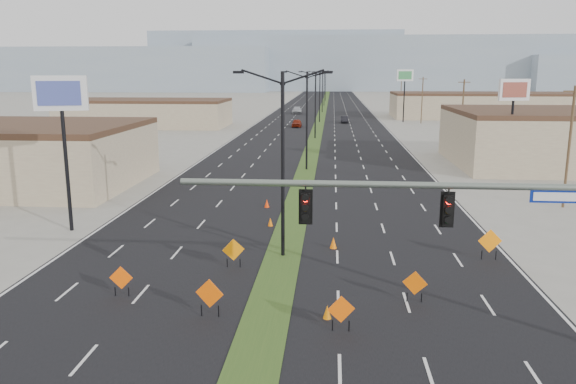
# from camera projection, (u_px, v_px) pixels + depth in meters

# --- Properties ---
(ground) EXTENTS (600.00, 600.00, 0.00)m
(ground) POSITION_uv_depth(u_px,v_px,m) (252.00, 367.00, 19.34)
(ground) COLOR gray
(ground) RESTS_ON ground
(road_surface) EXTENTS (25.00, 400.00, 0.02)m
(road_surface) POSITION_uv_depth(u_px,v_px,m) (320.00, 121.00, 116.80)
(road_surface) COLOR black
(road_surface) RESTS_ON ground
(median_strip) EXTENTS (2.00, 400.00, 0.04)m
(median_strip) POSITION_uv_depth(u_px,v_px,m) (320.00, 121.00, 116.80)
(median_strip) COLOR #2D4E1C
(median_strip) RESTS_ON ground
(building_sw_far) EXTENTS (30.00, 14.00, 4.50)m
(building_sw_far) POSITION_uv_depth(u_px,v_px,m) (146.00, 114.00, 104.17)
(building_sw_far) COLOR tan
(building_sw_far) RESTS_ON ground
(building_se_far) EXTENTS (44.00, 16.00, 5.00)m
(building_se_far) POSITION_uv_depth(u_px,v_px,m) (494.00, 106.00, 123.09)
(building_se_far) COLOR tan
(building_se_far) RESTS_ON ground
(mesa_west) EXTENTS (180.00, 50.00, 22.00)m
(mesa_west) POSITION_uv_depth(u_px,v_px,m) (103.00, 70.00, 299.16)
(mesa_west) COLOR #8596A5
(mesa_west) RESTS_ON ground
(mesa_center) EXTENTS (220.00, 50.00, 28.00)m
(mesa_center) POSITION_uv_depth(u_px,v_px,m) (402.00, 64.00, 305.70)
(mesa_center) COLOR #8596A5
(mesa_center) RESTS_ON ground
(mesa_backdrop) EXTENTS (140.00, 50.00, 32.00)m
(mesa_backdrop) POSITION_uv_depth(u_px,v_px,m) (278.00, 61.00, 330.16)
(mesa_backdrop) COLOR #8596A5
(mesa_backdrop) RESTS_ON ground
(signal_mast) EXTENTS (16.30, 0.60, 8.00)m
(signal_mast) POSITION_uv_depth(u_px,v_px,m) (501.00, 223.00, 19.62)
(signal_mast) COLOR slate
(signal_mast) RESTS_ON ground
(streetlight_0) EXTENTS (5.15, 0.24, 10.02)m
(streetlight_0) POSITION_uv_depth(u_px,v_px,m) (283.00, 159.00, 29.89)
(streetlight_0) COLOR black
(streetlight_0) RESTS_ON ground
(streetlight_1) EXTENTS (5.15, 0.24, 10.02)m
(streetlight_1) POSITION_uv_depth(u_px,v_px,m) (307.00, 117.00, 57.18)
(streetlight_1) COLOR black
(streetlight_1) RESTS_ON ground
(streetlight_2) EXTENTS (5.15, 0.24, 10.02)m
(streetlight_2) POSITION_uv_depth(u_px,v_px,m) (315.00, 103.00, 84.47)
(streetlight_2) COLOR black
(streetlight_2) RESTS_ON ground
(streetlight_3) EXTENTS (5.15, 0.24, 10.02)m
(streetlight_3) POSITION_uv_depth(u_px,v_px,m) (320.00, 95.00, 111.76)
(streetlight_3) COLOR black
(streetlight_3) RESTS_ON ground
(streetlight_4) EXTENTS (5.15, 0.24, 10.02)m
(streetlight_4) POSITION_uv_depth(u_px,v_px,m) (322.00, 90.00, 139.05)
(streetlight_4) COLOR black
(streetlight_4) RESTS_ON ground
(streetlight_5) EXTENTS (5.15, 0.24, 10.02)m
(streetlight_5) POSITION_uv_depth(u_px,v_px,m) (324.00, 87.00, 166.34)
(streetlight_5) COLOR black
(streetlight_5) RESTS_ON ground
(streetlight_6) EXTENTS (5.15, 0.24, 10.02)m
(streetlight_6) POSITION_uv_depth(u_px,v_px,m) (325.00, 85.00, 193.63)
(streetlight_6) COLOR black
(streetlight_6) RESTS_ON ground
(utility_pole_0) EXTENTS (1.60, 0.20, 9.00)m
(utility_pole_0) POSITION_uv_depth(u_px,v_px,m) (569.00, 145.00, 41.18)
(utility_pole_0) COLOR #4C3823
(utility_pole_0) RESTS_ON ground
(utility_pole_1) EXTENTS (1.60, 0.20, 9.00)m
(utility_pole_1) POSITION_uv_depth(u_px,v_px,m) (462.00, 112.00, 75.29)
(utility_pole_1) COLOR #4C3823
(utility_pole_1) RESTS_ON ground
(utility_pole_2) EXTENTS (1.60, 0.20, 9.00)m
(utility_pole_2) POSITION_uv_depth(u_px,v_px,m) (422.00, 99.00, 109.40)
(utility_pole_2) COLOR #4C3823
(utility_pole_2) RESTS_ON ground
(utility_pole_3) EXTENTS (1.60, 0.20, 9.00)m
(utility_pole_3) POSITION_uv_depth(u_px,v_px,m) (401.00, 93.00, 143.51)
(utility_pole_3) COLOR #4C3823
(utility_pole_3) RESTS_ON ground
(car_left) EXTENTS (1.70, 4.21, 1.44)m
(car_left) POSITION_uv_depth(u_px,v_px,m) (297.00, 123.00, 102.93)
(car_left) COLOR maroon
(car_left) RESTS_ON ground
(car_mid) EXTENTS (1.47, 4.01, 1.31)m
(car_mid) POSITION_uv_depth(u_px,v_px,m) (344.00, 120.00, 111.42)
(car_mid) COLOR black
(car_mid) RESTS_ON ground
(car_far) EXTENTS (2.24, 5.40, 1.56)m
(car_far) POSITION_uv_depth(u_px,v_px,m) (297.00, 110.00, 136.29)
(car_far) COLOR #A2A5AB
(car_far) RESTS_ON ground
(construction_sign_0) EXTENTS (1.07, 0.07, 1.43)m
(construction_sign_0) POSITION_uv_depth(u_px,v_px,m) (121.00, 279.00, 25.27)
(construction_sign_0) COLOR #F85305
(construction_sign_0) RESTS_ON ground
(construction_sign_1) EXTENTS (1.22, 0.28, 1.65)m
(construction_sign_1) POSITION_uv_depth(u_px,v_px,m) (210.00, 295.00, 23.13)
(construction_sign_1) COLOR #ED5504
(construction_sign_1) RESTS_ON ground
(construction_sign_2) EXTENTS (1.10, 0.43, 1.55)m
(construction_sign_2) POSITION_uv_depth(u_px,v_px,m) (233.00, 251.00, 29.00)
(construction_sign_2) COLOR orange
(construction_sign_2) RESTS_ON ground
(construction_sign_3) EXTENTS (1.09, 0.29, 1.48)m
(construction_sign_3) POSITION_uv_depth(u_px,v_px,m) (341.00, 311.00, 21.84)
(construction_sign_3) COLOR #DF5004
(construction_sign_3) RESTS_ON ground
(construction_sign_4) EXTENTS (1.06, 0.30, 1.45)m
(construction_sign_4) POSITION_uv_depth(u_px,v_px,m) (415.00, 284.00, 24.60)
(construction_sign_4) COLOR #E45A04
(construction_sign_4) RESTS_ON ground
(construction_sign_5) EXTENTS (1.29, 0.14, 1.72)m
(construction_sign_5) POSITION_uv_depth(u_px,v_px,m) (490.00, 242.00, 30.15)
(construction_sign_5) COLOR orange
(construction_sign_5) RESTS_ON ground
(cone_0) EXTENTS (0.38, 0.38, 0.60)m
(cone_0) POSITION_uv_depth(u_px,v_px,m) (327.00, 312.00, 23.07)
(cone_0) COLOR orange
(cone_0) RESTS_ON ground
(cone_1) EXTENTS (0.44, 0.44, 0.58)m
(cone_1) POSITION_uv_depth(u_px,v_px,m) (270.00, 222.00, 36.92)
(cone_1) COLOR #DD6004
(cone_1) RESTS_ON ground
(cone_2) EXTENTS (0.44, 0.44, 0.68)m
(cone_2) POSITION_uv_depth(u_px,v_px,m) (333.00, 243.00, 32.25)
(cone_2) COLOR orange
(cone_2) RESTS_ON ground
(cone_3) EXTENTS (0.46, 0.46, 0.62)m
(cone_3) POSITION_uv_depth(u_px,v_px,m) (267.00, 203.00, 42.00)
(cone_3) COLOR #F73605
(cone_3) RESTS_ON ground
(pole_sign_west) EXTENTS (3.15, 1.22, 9.75)m
(pole_sign_west) POSITION_uv_depth(u_px,v_px,m) (61.00, 105.00, 34.38)
(pole_sign_west) COLOR black
(pole_sign_west) RESTS_ON ground
(pole_sign_east_near) EXTENTS (3.04, 1.04, 9.32)m
(pole_sign_east_near) POSITION_uv_depth(u_px,v_px,m) (514.00, 97.00, 53.04)
(pole_sign_east_near) COLOR black
(pole_sign_east_near) RESTS_ON ground
(pole_sign_east_far) EXTENTS (3.39, 1.08, 10.40)m
(pole_sign_east_far) POSITION_uv_depth(u_px,v_px,m) (405.00, 79.00, 111.54)
(pole_sign_east_far) COLOR black
(pole_sign_east_far) RESTS_ON ground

